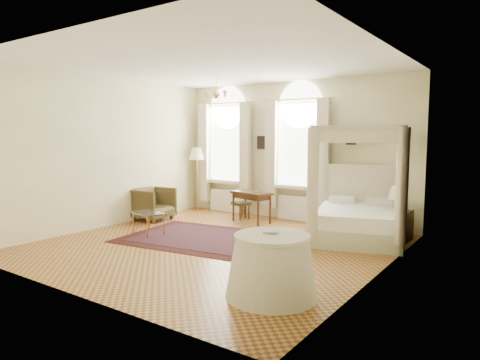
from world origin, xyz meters
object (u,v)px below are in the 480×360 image
object	(u,v)px
stool	(241,205)
side_table	(272,266)
writing_desk	(251,196)
floor_lamp	(197,157)
nightstand	(400,225)
canopy_bed	(358,214)
coffee_table	(148,215)
armchair	(153,204)

from	to	relation	value
stool	side_table	distance (m)	5.04
writing_desk	floor_lamp	bearing A→B (deg)	165.87
nightstand	stool	xyz separation A→B (m)	(-3.72, -0.05, 0.05)
canopy_bed	coffee_table	distance (m)	4.20
canopy_bed	writing_desk	distance (m)	2.63
nightstand	armchair	xyz separation A→B (m)	(-5.40, -1.35, 0.10)
coffee_table	side_table	size ratio (longest dim) A/B	0.64
stool	nightstand	bearing A→B (deg)	0.80
nightstand	coffee_table	world-z (taller)	nightstand
nightstand	side_table	xyz separation A→B (m)	(-0.54, -3.96, 0.10)
stool	side_table	bearing A→B (deg)	-50.92
coffee_table	floor_lamp	bearing A→B (deg)	110.53
nightstand	floor_lamp	bearing A→B (deg)	176.86
coffee_table	floor_lamp	distance (m)	3.13
writing_desk	armchair	distance (m)	2.39
armchair	side_table	bearing A→B (deg)	-122.07
stool	writing_desk	bearing A→B (deg)	-23.31
nightstand	side_table	bearing A→B (deg)	-97.76
canopy_bed	floor_lamp	xyz separation A→B (m)	(-4.72, 0.75, 0.95)
coffee_table	side_table	world-z (taller)	side_table
canopy_bed	writing_desk	size ratio (longest dim) A/B	2.27
armchair	canopy_bed	bearing A→B (deg)	-83.07
nightstand	floor_lamp	size ratio (longest dim) A/B	0.35
writing_desk	side_table	xyz separation A→B (m)	(2.76, -3.73, -0.23)
nightstand	side_table	world-z (taller)	side_table
nightstand	side_table	size ratio (longest dim) A/B	0.51
canopy_bed	side_table	bearing A→B (deg)	-87.74
stool	coffee_table	bearing A→B (deg)	-105.04
canopy_bed	writing_desk	xyz separation A→B (m)	(-2.62, 0.22, 0.12)
canopy_bed	stool	size ratio (longest dim) A/B	5.24
nightstand	writing_desk	distance (m)	3.32
stool	armchair	bearing A→B (deg)	-142.38
canopy_bed	armchair	xyz separation A→B (m)	(-4.72, -0.89, -0.11)
writing_desk	armchair	bearing A→B (deg)	-152.06
floor_lamp	coffee_table	bearing A→B (deg)	-69.47
floor_lamp	canopy_bed	bearing A→B (deg)	-9.05
floor_lamp	side_table	world-z (taller)	floor_lamp
stool	canopy_bed	bearing A→B (deg)	-7.57
coffee_table	side_table	bearing A→B (deg)	-21.41
armchair	side_table	world-z (taller)	side_table
floor_lamp	side_table	bearing A→B (deg)	-41.24
canopy_bed	nightstand	size ratio (longest dim) A/B	4.05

